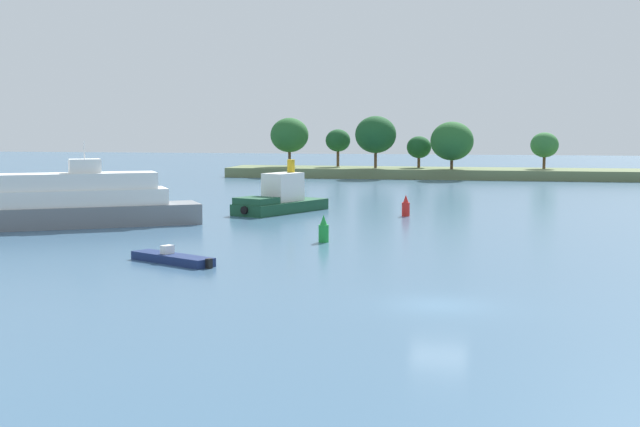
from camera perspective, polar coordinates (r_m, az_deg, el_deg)
name	(u,v)px	position (r m, az deg, el deg)	size (l,w,h in m)	color
ground_plane	(439,305)	(40.00, 7.73, -5.91)	(400.00, 400.00, 0.00)	#3D607F
treeline_island	(446,159)	(134.38, 8.13, 3.51)	(78.46, 10.84, 9.34)	#66754C
white_riverboat	(47,204)	(72.24, -17.24, 0.58)	(22.62, 15.76, 6.75)	slate
tugboat	(280,199)	(80.96, -2.63, 0.92)	(7.41, 10.85, 4.82)	#19472D
fishing_skiff	(173,258)	(52.27, -9.51, -2.88)	(5.87, 4.08, 1.00)	navy
channel_buoy_red	(406,207)	(78.06, 5.57, 0.42)	(0.70, 0.70, 1.90)	red
channel_buoy_green	(324,230)	(60.51, 0.24, -1.11)	(0.70, 0.70, 1.90)	green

